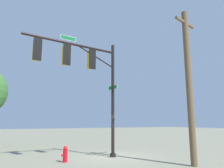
{
  "coord_description": "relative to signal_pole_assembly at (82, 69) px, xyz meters",
  "views": [
    {
      "loc": [
        6.13,
        11.75,
        2.06
      ],
      "look_at": [
        0.12,
        0.12,
        4.41
      ],
      "focal_mm": 33.99,
      "sensor_mm": 36.0,
      "label": 1
    }
  ],
  "objects": [
    {
      "name": "ground_plane",
      "position": [
        -2.17,
        -0.23,
        -5.11
      ],
      "size": [
        120.0,
        120.0,
        0.0
      ],
      "primitive_type": "plane",
      "color": "gray"
    },
    {
      "name": "signal_pole_assembly",
      "position": [
        0.0,
        0.0,
        0.0
      ],
      "size": [
        5.77,
        1.26,
        7.03
      ],
      "color": "black",
      "rests_on": "ground_plane"
    },
    {
      "name": "fire_hydrant",
      "position": [
        0.84,
        0.16,
        -4.7
      ],
      "size": [
        0.33,
        0.24,
        0.83
      ],
      "color": "red",
      "rests_on": "ground_plane"
    },
    {
      "name": "utility_pole",
      "position": [
        -4.31,
        3.97,
        -1.07
      ],
      "size": [
        1.77,
        0.6,
        7.86
      ],
      "color": "brown",
      "rests_on": "ground_plane"
    }
  ]
}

